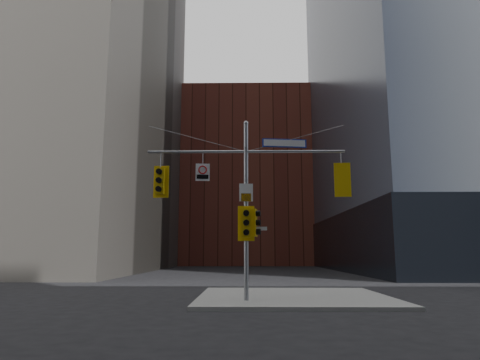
{
  "coord_description": "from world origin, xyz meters",
  "views": [
    {
      "loc": [
        0.0,
        -14.91,
        1.96
      ],
      "look_at": [
        -0.24,
        2.0,
        4.83
      ],
      "focal_mm": 32.0,
      "sensor_mm": 36.0,
      "label": 1
    }
  ],
  "objects_px": {
    "signal_assembly": "(246,190)",
    "regulatory_sign_arm": "(203,172)",
    "traffic_light_east_arm": "(342,181)",
    "traffic_light_pole_side": "(254,223)",
    "traffic_light_west_arm": "(160,181)",
    "traffic_light_pole_front": "(246,223)",
    "street_sign_blade": "(284,143)"
  },
  "relations": [
    {
      "from": "traffic_light_east_arm",
      "to": "traffic_light_pole_front",
      "type": "bearing_deg",
      "value": 8.67
    },
    {
      "from": "signal_assembly",
      "to": "traffic_light_pole_side",
      "type": "height_order",
      "value": "signal_assembly"
    },
    {
      "from": "traffic_light_pole_front",
      "to": "street_sign_blade",
      "type": "distance_m",
      "value": 3.63
    },
    {
      "from": "traffic_light_west_arm",
      "to": "traffic_light_pole_side",
      "type": "relative_size",
      "value": 1.21
    },
    {
      "from": "traffic_light_east_arm",
      "to": "traffic_light_west_arm",
      "type": "bearing_deg",
      "value": 4.58
    },
    {
      "from": "traffic_light_pole_side",
      "to": "traffic_light_west_arm",
      "type": "bearing_deg",
      "value": 103.79
    },
    {
      "from": "signal_assembly",
      "to": "traffic_light_pole_side",
      "type": "bearing_deg",
      "value": -0.71
    },
    {
      "from": "traffic_light_pole_side",
      "to": "traffic_light_pole_front",
      "type": "relative_size",
      "value": 0.79
    },
    {
      "from": "signal_assembly",
      "to": "traffic_light_east_arm",
      "type": "distance_m",
      "value": 3.85
    },
    {
      "from": "traffic_light_pole_side",
      "to": "street_sign_blade",
      "type": "bearing_deg",
      "value": -75.61
    },
    {
      "from": "traffic_light_east_arm",
      "to": "traffic_light_pole_front",
      "type": "relative_size",
      "value": 1.0
    },
    {
      "from": "regulatory_sign_arm",
      "to": "traffic_light_west_arm",
      "type": "bearing_deg",
      "value": 172.22
    },
    {
      "from": "traffic_light_west_arm",
      "to": "regulatory_sign_arm",
      "type": "relative_size",
      "value": 1.86
    },
    {
      "from": "signal_assembly",
      "to": "regulatory_sign_arm",
      "type": "height_order",
      "value": "signal_assembly"
    },
    {
      "from": "traffic_light_west_arm",
      "to": "traffic_light_pole_side",
      "type": "distance_m",
      "value": 4.14
    },
    {
      "from": "signal_assembly",
      "to": "traffic_light_pole_front",
      "type": "height_order",
      "value": "signal_assembly"
    },
    {
      "from": "traffic_light_west_arm",
      "to": "street_sign_blade",
      "type": "bearing_deg",
      "value": 3.38
    },
    {
      "from": "street_sign_blade",
      "to": "traffic_light_east_arm",
      "type": "bearing_deg",
      "value": -6.72
    },
    {
      "from": "traffic_light_pole_front",
      "to": "traffic_light_east_arm",
      "type": "bearing_deg",
      "value": 3.42
    },
    {
      "from": "traffic_light_west_arm",
      "to": "traffic_light_pole_front",
      "type": "bearing_deg",
      "value": -1.12
    },
    {
      "from": "traffic_light_west_arm",
      "to": "traffic_light_east_arm",
      "type": "distance_m",
      "value": 7.3
    },
    {
      "from": "traffic_light_pole_side",
      "to": "traffic_light_pole_front",
      "type": "bearing_deg",
      "value": 143.01
    },
    {
      "from": "signal_assembly",
      "to": "street_sign_blade",
      "type": "relative_size",
      "value": 4.41
    },
    {
      "from": "traffic_light_pole_front",
      "to": "street_sign_blade",
      "type": "bearing_deg",
      "value": 9.21
    },
    {
      "from": "traffic_light_east_arm",
      "to": "regulatory_sign_arm",
      "type": "distance_m",
      "value": 5.6
    },
    {
      "from": "traffic_light_west_arm",
      "to": "regulatory_sign_arm",
      "type": "bearing_deg",
      "value": 2.37
    },
    {
      "from": "signal_assembly",
      "to": "regulatory_sign_arm",
      "type": "relative_size",
      "value": 11.31
    },
    {
      "from": "traffic_light_west_arm",
      "to": "regulatory_sign_arm",
      "type": "distance_m",
      "value": 1.75
    },
    {
      "from": "traffic_light_east_arm",
      "to": "traffic_light_pole_side",
      "type": "distance_m",
      "value": 3.89
    },
    {
      "from": "traffic_light_east_arm",
      "to": "street_sign_blade",
      "type": "relative_size",
      "value": 0.75
    },
    {
      "from": "signal_assembly",
      "to": "regulatory_sign_arm",
      "type": "distance_m",
      "value": 1.91
    },
    {
      "from": "traffic_light_west_arm",
      "to": "traffic_light_east_arm",
      "type": "xyz_separation_m",
      "value": [
        7.3,
        -0.01,
        -0.0
      ]
    }
  ]
}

